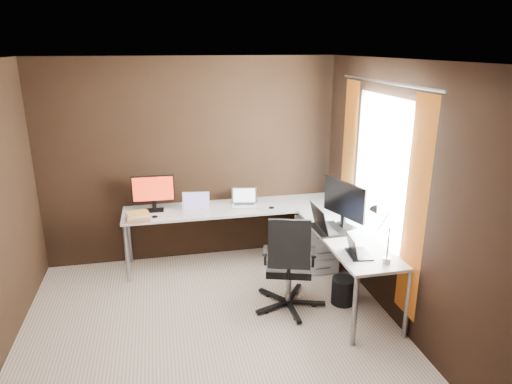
# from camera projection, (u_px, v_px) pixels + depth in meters

# --- Properties ---
(room) EXTENTS (3.60, 3.60, 2.50)m
(room) POSITION_uv_depth(u_px,v_px,m) (245.00, 203.00, 4.05)
(room) COLOR beige
(room) RESTS_ON ground
(desk) EXTENTS (2.65, 2.25, 0.73)m
(desk) POSITION_uv_depth(u_px,v_px,m) (272.00, 222.00, 5.24)
(desk) COLOR white
(desk) RESTS_ON ground
(drawer_pedestal) EXTENTS (0.42, 0.50, 0.60)m
(drawer_pedestal) POSITION_uv_depth(u_px,v_px,m) (316.00, 244.00, 5.57)
(drawer_pedestal) COLOR white
(drawer_pedestal) RESTS_ON ground
(monitor_left) EXTENTS (0.50, 0.14, 0.43)m
(monitor_left) POSITION_uv_depth(u_px,v_px,m) (153.00, 191.00, 5.37)
(monitor_left) COLOR black
(monitor_left) RESTS_ON desk
(monitor_right) EXTENTS (0.24, 0.60, 0.51)m
(monitor_right) POSITION_uv_depth(u_px,v_px,m) (344.00, 202.00, 4.87)
(monitor_right) COLOR black
(monitor_right) RESTS_ON desk
(laptop_white) EXTENTS (0.35, 0.27, 0.22)m
(laptop_white) POSITION_uv_depth(u_px,v_px,m) (196.00, 207.00, 5.41)
(laptop_white) COLOR white
(laptop_white) RESTS_ON desk
(laptop_silver) EXTENTS (0.34, 0.26, 0.21)m
(laptop_silver) POSITION_uv_depth(u_px,v_px,m) (244.00, 202.00, 5.61)
(laptop_silver) COLOR silver
(laptop_silver) RESTS_ON desk
(laptop_black_big) EXTENTS (0.31, 0.43, 0.28)m
(laptop_black_big) POSITION_uv_depth(u_px,v_px,m) (325.00, 225.00, 4.84)
(laptop_black_big) COLOR black
(laptop_black_big) RESTS_ON desk
(laptop_black_small) EXTENTS (0.23, 0.30, 0.19)m
(laptop_black_small) POSITION_uv_depth(u_px,v_px,m) (356.00, 251.00, 4.28)
(laptop_black_small) COLOR black
(laptop_black_small) RESTS_ON desk
(book_stack) EXTENTS (0.29, 0.25, 0.09)m
(book_stack) POSITION_uv_depth(u_px,v_px,m) (138.00, 216.00, 5.15)
(book_stack) COLOR tan
(book_stack) RESTS_ON desk
(mouse_left) EXTENTS (0.08, 0.06, 0.03)m
(mouse_left) POSITION_uv_depth(u_px,v_px,m) (155.00, 217.00, 5.21)
(mouse_left) COLOR black
(mouse_left) RESTS_ON desk
(mouse_corner) EXTENTS (0.08, 0.06, 0.03)m
(mouse_corner) POSITION_uv_depth(u_px,v_px,m) (271.00, 208.00, 5.50)
(mouse_corner) COLOR black
(mouse_corner) RESTS_ON desk
(desk_lamp) EXTENTS (0.18, 0.21, 0.53)m
(desk_lamp) POSITION_uv_depth(u_px,v_px,m) (380.00, 227.00, 4.07)
(desk_lamp) COLOR slate
(desk_lamp) RESTS_ON desk
(office_chair) EXTENTS (0.58, 0.61, 1.04)m
(office_chair) POSITION_uv_depth(u_px,v_px,m) (289.00, 281.00, 4.68)
(office_chair) COLOR black
(office_chair) RESTS_ON ground
(wastebasket) EXTENTS (0.30, 0.30, 0.28)m
(wastebasket) POSITION_uv_depth(u_px,v_px,m) (343.00, 291.00, 4.81)
(wastebasket) COLOR black
(wastebasket) RESTS_ON ground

